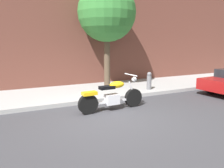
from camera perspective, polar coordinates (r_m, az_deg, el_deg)
name	(u,v)px	position (r m, az deg, el deg)	size (l,w,h in m)	color
ground_plane	(111,118)	(6.37, -0.27, -8.76)	(60.00, 60.00, 0.00)	#38383D
sidewalk	(77,93)	(9.27, -9.17, -2.33)	(24.97, 3.10, 0.14)	#9D9D9D
motorcycle	(112,97)	(6.96, -0.04, -3.28)	(2.26, 0.70, 1.11)	black
street_tree	(107,13)	(10.26, -1.35, 17.93)	(2.60, 2.60, 4.76)	#4E3D2E
fire_hydrant	(149,82)	(9.61, 9.59, 0.46)	(0.20, 0.20, 0.91)	slate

